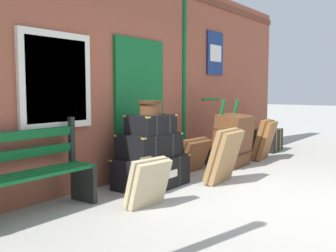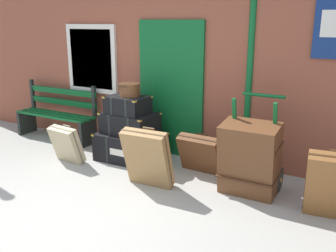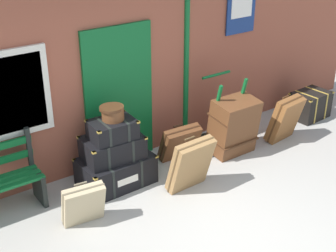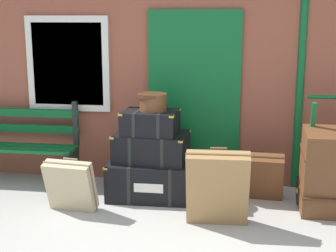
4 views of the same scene
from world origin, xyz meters
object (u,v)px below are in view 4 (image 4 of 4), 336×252
at_px(suitcase_beige, 255,176).
at_px(porters_trolley, 332,185).
at_px(round_hatbox, 153,101).
at_px(steamer_trunk_top, 150,122).
at_px(platform_bench, 14,147).
at_px(steamer_trunk_middle, 151,147).
at_px(large_brown_trunk, 336,172).
at_px(steamer_trunk_base, 153,179).
at_px(suitcase_umber, 217,188).
at_px(suitcase_oxblood, 71,186).

bearing_deg(suitcase_beige, porters_trolley, -9.72).
height_order(porters_trolley, suitcase_beige, porters_trolley).
bearing_deg(round_hatbox, suitcase_beige, 2.22).
height_order(steamer_trunk_top, round_hatbox, round_hatbox).
distance_m(steamer_trunk_top, porters_trolley, 2.06).
xyz_separation_m(platform_bench, round_hatbox, (1.80, -0.27, 0.67)).
distance_m(steamer_trunk_middle, large_brown_trunk, 1.99).
relative_size(steamer_trunk_top, round_hatbox, 1.94).
relative_size(steamer_trunk_base, suitcase_beige, 1.63).
height_order(steamer_trunk_base, steamer_trunk_middle, steamer_trunk_middle).
distance_m(platform_bench, steamer_trunk_base, 1.84).
bearing_deg(platform_bench, suitcase_beige, -4.28).
bearing_deg(steamer_trunk_base, large_brown_trunk, -7.68).
bearing_deg(suitcase_beige, round_hatbox, -177.78).
bearing_deg(large_brown_trunk, suitcase_umber, -158.93).
bearing_deg(suitcase_oxblood, steamer_trunk_base, 36.13).
relative_size(platform_bench, large_brown_trunk, 1.73).
xyz_separation_m(platform_bench, suitcase_oxblood, (1.02, -0.84, -0.16)).
relative_size(large_brown_trunk, suitcase_oxblood, 1.60).
height_order(platform_bench, steamer_trunk_base, platform_bench).
distance_m(steamer_trunk_middle, porters_trolley, 2.00).
xyz_separation_m(round_hatbox, suitcase_beige, (1.15, 0.04, -0.83)).
bearing_deg(steamer_trunk_top, suitcase_umber, -41.70).
bearing_deg(porters_trolley, suitcase_oxblood, -169.93).
distance_m(steamer_trunk_base, suitcase_oxblood, 0.97).
bearing_deg(steamer_trunk_top, steamer_trunk_base, 29.74).
distance_m(round_hatbox, large_brown_trunk, 2.07).
xyz_separation_m(porters_trolley, large_brown_trunk, (-0.00, -0.18, 0.19)).
relative_size(steamer_trunk_base, steamer_trunk_top, 1.62).
xyz_separation_m(round_hatbox, suitcase_umber, (0.76, -0.72, -0.72)).
relative_size(steamer_trunk_middle, suitcase_oxblood, 1.45).
height_order(platform_bench, suitcase_oxblood, platform_bench).
relative_size(round_hatbox, suitcase_beige, 0.52).
relative_size(steamer_trunk_middle, porters_trolley, 0.71).
distance_m(steamer_trunk_top, suitcase_beige, 1.32).
bearing_deg(porters_trolley, steamer_trunk_middle, 177.00).
distance_m(steamer_trunk_top, round_hatbox, 0.24).
xyz_separation_m(round_hatbox, suitcase_oxblood, (-0.78, -0.58, -0.83)).
xyz_separation_m(platform_bench, steamer_trunk_middle, (1.78, -0.25, 0.14)).
distance_m(steamer_trunk_base, porters_trolley, 1.95).
height_order(platform_bench, suitcase_beige, platform_bench).
distance_m(platform_bench, porters_trolley, 3.77).
bearing_deg(steamer_trunk_base, round_hatbox, 108.25).
bearing_deg(large_brown_trunk, round_hatbox, 172.16).
relative_size(round_hatbox, suitcase_oxblood, 0.56).
xyz_separation_m(platform_bench, large_brown_trunk, (3.75, -0.53, 0.02)).
bearing_deg(large_brown_trunk, steamer_trunk_top, 172.88).
height_order(steamer_trunk_middle, suitcase_beige, steamer_trunk_middle).
bearing_deg(steamer_trunk_top, porters_trolley, -2.03).
xyz_separation_m(porters_trolley, suitcase_oxblood, (-2.73, -0.48, 0.01)).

